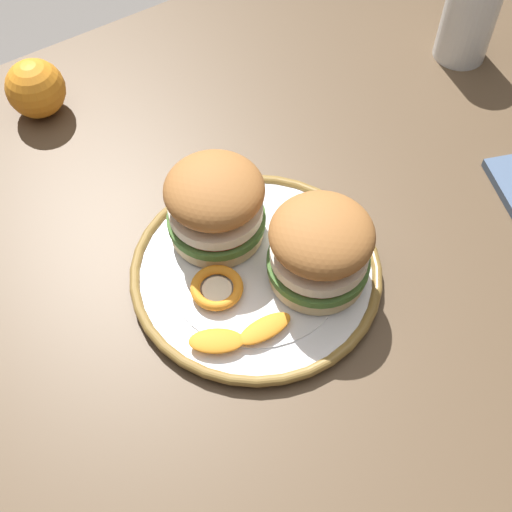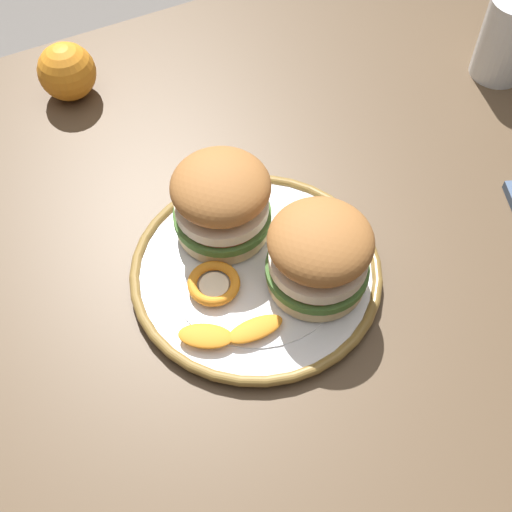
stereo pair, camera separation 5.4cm
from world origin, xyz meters
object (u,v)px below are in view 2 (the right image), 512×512
dining_table (209,290)px  drinking_glass (505,43)px  sandwich_half_left (221,200)px  whole_orange (67,72)px  dinner_plate (256,271)px  sandwich_half_right (319,254)px

dining_table → drinking_glass: drinking_glass is taller
sandwich_half_left → whole_orange: bearing=-75.8°
whole_orange → dining_table: bearing=99.1°
sandwich_half_left → drinking_glass: drinking_glass is taller
drinking_glass → whole_orange: (0.57, -0.24, -0.01)m
dining_table → drinking_glass: bearing=-168.8°
dinner_plate → whole_orange: bearing=-76.9°
dining_table → sandwich_half_right: size_ratio=9.25×
dining_table → dinner_plate: (-0.04, 0.06, 0.10)m
sandwich_half_right → whole_orange: size_ratio=1.91×
dinner_plate → drinking_glass: drinking_glass is taller
dining_table → dinner_plate: 0.12m
drinking_glass → dinner_plate: bearing=18.8°
dining_table → sandwich_half_right: (-0.09, 0.11, 0.16)m
dining_table → sandwich_half_left: bearing=-162.0°
whole_orange → dinner_plate: bearing=103.1°
dining_table → drinking_glass: (-0.51, -0.10, 0.14)m
dinner_plate → sandwich_half_left: bearing=-82.6°
dining_table → sandwich_half_left: (-0.03, -0.01, 0.16)m
dining_table → whole_orange: size_ratio=17.68×
dinner_plate → sandwich_half_right: (-0.05, 0.05, 0.06)m
sandwich_half_left → whole_orange: 0.34m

